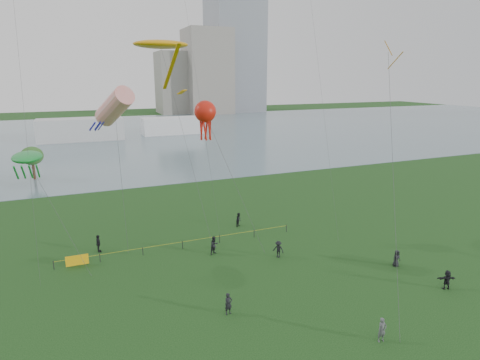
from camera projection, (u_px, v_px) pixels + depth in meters
name	position (u px, v px, depth m)	size (l,w,h in m)	color
ground_plane	(292.00, 318.00, 29.17)	(400.00, 400.00, 0.00)	#113410
lake	(125.00, 135.00, 118.69)	(400.00, 120.00, 0.08)	slate
building_mid	(207.00, 72.00, 186.34)	(20.00, 20.00, 38.00)	gray
building_low	(175.00, 83.00, 187.82)	(16.00, 18.00, 28.00)	gray
pavilion_left	(81.00, 129.00, 109.05)	(22.00, 8.00, 6.00)	silver
pavilion_right	(173.00, 126.00, 121.42)	(18.00, 7.00, 5.00)	white
fence	(120.00, 253.00, 38.52)	(24.07, 0.07, 1.05)	black
kite_flyer	(382.00, 330.00, 26.43)	(0.62, 0.41, 1.70)	#4F5256
spectator_a	(214.00, 245.00, 39.47)	(0.90, 0.70, 1.84)	black
spectator_b	(278.00, 249.00, 38.75)	(1.09, 0.63, 1.69)	black
spectator_c	(98.00, 244.00, 39.93)	(1.05, 0.44, 1.80)	black
spectator_d	(396.00, 258.00, 36.96)	(0.77, 0.50, 1.57)	black
spectator_e	(447.00, 280.00, 33.00)	(1.52, 0.49, 1.64)	black
spectator_f	(228.00, 304.00, 29.48)	(0.61, 0.40, 1.67)	black
spectator_g	(239.00, 219.00, 46.88)	(0.79, 0.62, 1.63)	black
kite_stingray	(161.00, 45.00, 41.02)	(5.70, 10.26, 20.68)	#3F3F42
kite_windsock	(114.00, 107.00, 37.02)	(4.32, 5.22, 16.31)	#3F3F42
kite_creature	(27.00, 157.00, 34.95)	(5.46, 6.46, 10.68)	#3F3F42
kite_octopus	(205.00, 112.00, 40.71)	(5.01, 7.56, 14.71)	#3F3F42
kite_delta	(390.00, 64.00, 32.64)	(6.76, 11.02, 19.89)	#3F3F42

